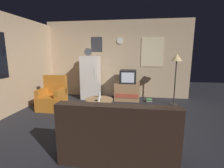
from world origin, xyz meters
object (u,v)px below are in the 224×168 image
at_px(armchair, 53,97).
at_px(book_stack, 149,100).
at_px(coffee_table, 99,107).
at_px(wine_glass, 100,95).
at_px(tv_stand, 127,91).
at_px(crt_tv, 128,77).
at_px(mug_ceramic_white, 99,99).
at_px(remote_control, 98,100).
at_px(couch, 118,138).
at_px(fridge, 91,77).
at_px(standing_lamp, 177,61).

relative_size(armchair, book_stack, 4.88).
distance_m(coffee_table, wine_glass, 0.32).
bearing_deg(book_stack, tv_stand, 170.39).
bearing_deg(wine_glass, crt_tv, 63.76).
height_order(wine_glass, mug_ceramic_white, wine_glass).
xyz_separation_m(crt_tv, armchair, (-2.11, -1.21, -0.48)).
height_order(remote_control, couch, couch).
bearing_deg(tv_stand, couch, -89.12).
bearing_deg(crt_tv, mug_ceramic_white, -110.46).
bearing_deg(wine_glass, fridge, 114.23).
bearing_deg(mug_ceramic_white, book_stack, 49.32).
bearing_deg(mug_ceramic_white, tv_stand, 70.33).
height_order(remote_control, book_stack, remote_control).
xyz_separation_m(armchair, book_stack, (2.83, 1.08, -0.29)).
bearing_deg(tv_stand, wine_glass, -115.34).
bearing_deg(standing_lamp, mug_ceramic_white, -146.28).
relative_size(standing_lamp, mug_ceramic_white, 17.67).
relative_size(crt_tv, book_stack, 2.74).
bearing_deg(crt_tv, wine_glass, -116.24).
bearing_deg(coffee_table, couch, -67.85).
bearing_deg(tv_stand, remote_control, -111.02).
height_order(standing_lamp, couch, standing_lamp).
distance_m(mug_ceramic_white, couch, 1.65).
bearing_deg(fridge, wine_glass, -65.77).
relative_size(tv_stand, armchair, 0.88).
height_order(fridge, wine_glass, fridge).
xyz_separation_m(standing_lamp, mug_ceramic_white, (-2.10, -1.40, -0.88)).
height_order(mug_ceramic_white, couch, couch).
xyz_separation_m(crt_tv, couch, (0.02, -3.19, -0.51)).
bearing_deg(couch, fridge, 112.48).
relative_size(fridge, armchair, 1.84).
xyz_separation_m(crt_tv, mug_ceramic_white, (-0.63, -1.69, -0.35)).
xyz_separation_m(tv_stand, book_stack, (0.74, -0.13, -0.25)).
distance_m(coffee_table, armchair, 1.48).
xyz_separation_m(wine_glass, mug_ceramic_white, (0.05, -0.32, -0.03)).
bearing_deg(mug_ceramic_white, remote_control, 118.35).
height_order(tv_stand, coffee_table, tv_stand).
relative_size(coffee_table, wine_glass, 4.80).
height_order(tv_stand, crt_tv, crt_tv).
bearing_deg(standing_lamp, remote_control, -147.55).
bearing_deg(armchair, crt_tv, 29.75).
xyz_separation_m(mug_ceramic_white, remote_control, (-0.03, 0.05, -0.03)).
height_order(fridge, book_stack, fridge).
relative_size(fridge, tv_stand, 2.11).
xyz_separation_m(fridge, book_stack, (2.04, -0.20, -0.70)).
distance_m(wine_glass, remote_control, 0.28).
relative_size(standing_lamp, couch, 0.94).
distance_m(wine_glass, mug_ceramic_white, 0.32).
bearing_deg(couch, armchair, 137.11).
bearing_deg(wine_glass, coffee_table, -84.61).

